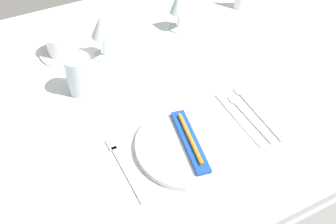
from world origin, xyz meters
TOP-DOWN VIEW (x-y plane):
  - ground_plane at (0.00, 0.00)m, footprint 6.00×6.00m
  - dining_table at (0.00, 0.00)m, footprint 1.80×1.11m
  - dinner_plate at (0.00, -0.28)m, footprint 0.28×0.28m
  - toothbrush_package at (0.00, -0.28)m, footprint 0.07×0.21m
  - fork_outer at (-0.17, -0.26)m, footprint 0.02×0.22m
  - dinner_knife at (0.17, -0.26)m, footprint 0.02×0.22m
  - spoon_soup at (0.20, -0.24)m, footprint 0.03×0.21m
  - spoon_dessert at (0.23, -0.23)m, footprint 0.03×0.23m
  - saucer_left at (-0.17, 0.25)m, footprint 0.14×0.14m
  - coffee_cup_left at (-0.17, 0.25)m, footprint 0.11×0.08m
  - wine_glass_left at (-0.05, 0.18)m, footprint 0.07×0.07m
  - wine_glass_right at (0.23, 0.21)m, footprint 0.07×0.07m
  - drink_tumbler at (-0.17, 0.05)m, footprint 0.07×0.07m

SIDE VIEW (x-z plane):
  - ground_plane at x=0.00m, z-range 0.00..0.00m
  - dining_table at x=0.00m, z-range 0.29..1.03m
  - spoon_dessert at x=0.23m, z-range 0.74..0.75m
  - dinner_knife at x=0.17m, z-range 0.74..0.74m
  - spoon_soup at x=0.20m, z-range 0.74..0.75m
  - fork_outer at x=-0.17m, z-range 0.74..0.74m
  - saucer_left at x=-0.17m, z-range 0.74..0.75m
  - dinner_plate at x=0.00m, z-range 0.74..0.76m
  - toothbrush_package at x=0.00m, z-range 0.75..0.78m
  - coffee_cup_left at x=-0.17m, z-range 0.75..0.81m
  - drink_tumbler at x=-0.17m, z-range 0.74..0.86m
  - wine_glass_right at x=0.23m, z-range 0.76..0.91m
  - wine_glass_left at x=-0.05m, z-range 0.77..0.91m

